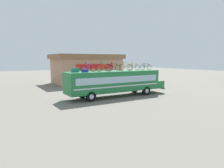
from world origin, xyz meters
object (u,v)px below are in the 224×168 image
(bus, at_px, (116,81))
(rooftop_bicycle_3, at_px, (114,67))
(rooftop_bicycle_5, at_px, (134,67))
(luggage_bag_2, at_px, (85,71))
(rooftop_bicycle_1, at_px, (89,68))
(rooftop_bicycle_6, at_px, (146,67))
(rooftop_bicycle_2, at_px, (103,68))
(rooftop_bicycle_4, at_px, (125,67))
(luggage_bag_1, at_px, (75,70))

(bus, relative_size, rooftop_bicycle_3, 6.74)
(rooftop_bicycle_5, bearing_deg, luggage_bag_2, -176.37)
(rooftop_bicycle_5, bearing_deg, rooftop_bicycle_3, -178.33)
(rooftop_bicycle_1, bearing_deg, luggage_bag_2, -139.77)
(bus, height_order, rooftop_bicycle_6, rooftop_bicycle_6)
(rooftop_bicycle_3, distance_m, rooftop_bicycle_5, 2.81)
(rooftop_bicycle_2, bearing_deg, luggage_bag_2, 179.75)
(rooftop_bicycle_4, height_order, rooftop_bicycle_6, rooftop_bicycle_4)
(rooftop_bicycle_4, bearing_deg, luggage_bag_2, -178.62)
(rooftop_bicycle_2, bearing_deg, rooftop_bicycle_3, 12.74)
(rooftop_bicycle_4, bearing_deg, rooftop_bicycle_5, 11.31)
(rooftop_bicycle_4, bearing_deg, luggage_bag_1, 176.37)
(rooftop_bicycle_3, xyz_separation_m, rooftop_bicycle_5, (2.81, 0.08, -0.02))
(luggage_bag_2, xyz_separation_m, rooftop_bicycle_5, (6.31, 0.40, 0.21))
(luggage_bag_1, xyz_separation_m, rooftop_bicycle_6, (8.53, -0.51, 0.15))
(luggage_bag_1, bearing_deg, rooftop_bicycle_2, -9.64)
(luggage_bag_1, height_order, rooftop_bicycle_2, rooftop_bicycle_2)
(rooftop_bicycle_1, xyz_separation_m, rooftop_bicycle_2, (1.42, -0.55, 0.02))
(bus, distance_m, rooftop_bicycle_6, 4.21)
(bus, bearing_deg, rooftop_bicycle_2, -168.73)
(rooftop_bicycle_6, bearing_deg, rooftop_bicycle_2, 179.84)
(rooftop_bicycle_2, height_order, rooftop_bicycle_4, rooftop_bicycle_2)
(luggage_bag_1, height_order, luggage_bag_2, luggage_bag_1)
(luggage_bag_1, bearing_deg, rooftop_bicycle_6, -3.39)
(rooftop_bicycle_2, xyz_separation_m, rooftop_bicycle_6, (5.65, -0.02, -0.04))
(luggage_bag_1, relative_size, rooftop_bicycle_4, 0.38)
(luggage_bag_1, bearing_deg, rooftop_bicycle_3, -2.15)
(rooftop_bicycle_1, xyz_separation_m, rooftop_bicycle_5, (5.68, -0.14, -0.02))
(rooftop_bicycle_2, height_order, rooftop_bicycle_3, rooftop_bicycle_2)
(bus, xyz_separation_m, rooftop_bicycle_4, (1.11, -0.22, 1.53))
(bus, xyz_separation_m, luggage_bag_1, (-4.61, 0.15, 1.35))
(bus, distance_m, rooftop_bicycle_1, 3.51)
(bus, relative_size, luggage_bag_2, 22.63)
(rooftop_bicycle_2, bearing_deg, rooftop_bicycle_1, 158.91)
(bus, distance_m, luggage_bag_1, 4.81)
(rooftop_bicycle_6, bearing_deg, luggage_bag_1, 176.61)
(bus, bearing_deg, luggage_bag_2, -174.94)
(bus, xyz_separation_m, rooftop_bicycle_2, (-1.73, -0.34, 1.54))
(rooftop_bicycle_2, xyz_separation_m, rooftop_bicycle_4, (2.84, 0.13, -0.01))
(rooftop_bicycle_1, height_order, rooftop_bicycle_2, rooftop_bicycle_2)
(rooftop_bicycle_2, bearing_deg, rooftop_bicycle_5, 5.49)
(luggage_bag_2, height_order, rooftop_bicycle_2, rooftop_bicycle_2)
(rooftop_bicycle_4, bearing_deg, bus, 168.93)
(luggage_bag_1, height_order, rooftop_bicycle_4, rooftop_bicycle_4)
(bus, relative_size, rooftop_bicycle_4, 6.77)
(luggage_bag_1, height_order, rooftop_bicycle_6, rooftop_bicycle_6)
(luggage_bag_2, xyz_separation_m, rooftop_bicycle_1, (0.64, 0.54, 0.23))
(rooftop_bicycle_2, bearing_deg, luggage_bag_1, 170.36)
(bus, bearing_deg, rooftop_bicycle_1, 176.30)
(luggage_bag_2, relative_size, rooftop_bicycle_4, 0.30)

